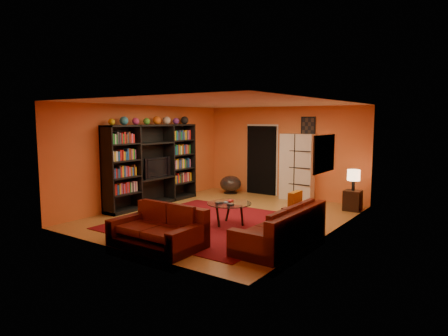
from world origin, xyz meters
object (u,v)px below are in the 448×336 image
Objects in this scene: entertainment_unit at (153,165)px; table_lamp at (354,176)px; loveseat at (161,230)px; storage_cabinet at (297,167)px; tv at (155,167)px; sofa at (285,230)px; coffee_table at (229,205)px; bowl_chair at (231,184)px; side_table at (353,200)px.

table_lamp is (4.53, 2.31, -0.19)m from entertainment_unit.
entertainment_unit reaches higher than loveseat.
storage_cabinet is at bearing 44.91° from entertainment_unit.
tv is at bearing -138.44° from storage_cabinet.
sofa is 1.73m from coffee_table.
storage_cabinet is at bearing -2.42° from loveseat.
entertainment_unit is 4.62× the size of bowl_chair.
entertainment_unit is at bearing 164.98° from sofa.
side_table is (0.11, 3.51, -0.04)m from sofa.
entertainment_unit reaches higher than storage_cabinet.
table_lamp is (0.00, 0.00, 0.61)m from side_table.
bowl_chair is 3.76m from side_table.
loveseat reaches higher than coffee_table.
storage_cabinet reaches higher than table_lamp.
sofa is (4.36, -1.22, -0.70)m from tv.
side_table is (1.72, -0.49, -0.67)m from storage_cabinet.
table_lamp is (3.76, -0.19, 0.58)m from bowl_chair.
storage_cabinet is at bearing 111.98° from sofa.
tv reaches higher than sofa.
bowl_chair reaches higher than coffee_table.
tv is at bearing 46.15° from loveseat.
table_lamp is at bearing -19.41° from storage_cabinet.
loveseat is (-1.83, -1.22, -0.00)m from sofa.
tv is at bearing 27.02° from entertainment_unit.
storage_cabinet is 1.90m from side_table.
storage_cabinet is at bearing 89.98° from coffee_table.
tv is at bearing 167.77° from coffee_table.
loveseat reaches higher than bowl_chair.
entertainment_unit is 3.24× the size of tv.
entertainment_unit is 0.08m from tv.
sofa is at bearing -15.16° from entertainment_unit.
coffee_table is at bearing -102.23° from tv.
loveseat is 5.11m from side_table.
sofa is at bearing -45.40° from bowl_chair.
tv is 0.50× the size of storage_cabinet.
bowl_chair is (-3.64, 3.70, -0.00)m from sofa.
side_table is (3.76, -0.19, -0.04)m from bowl_chair.
table_lamp reaches higher than loveseat.
coffee_table is (0.22, 1.84, 0.14)m from loveseat.
side_table is at bearing 0.00° from table_lamp.
storage_cabinet is at bearing 164.20° from side_table.
entertainment_unit reaches higher than sofa.
bowl_chair is at bearing 177.17° from side_table.
loveseat is at bearing -112.33° from side_table.
entertainment_unit is at bearing -152.91° from table_lamp.
coffee_table is 3.41m from storage_cabinet.
side_table is at bearing 59.25° from coffee_table.
entertainment_unit is at bearing 168.48° from coffee_table.
entertainment_unit is 4.63m from sofa.
tv is at bearing -152.91° from side_table.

